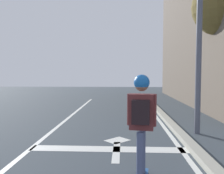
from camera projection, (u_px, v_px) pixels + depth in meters
The scene contains 8 objects.
lane_line_center at pixel (33, 147), 5.50m from camera, with size 0.12×20.00×0.01m, color silver.
lane_line_curbside at pixel (181, 149), 5.33m from camera, with size 0.12×20.00×0.01m, color silver.
stop_bar at pixel (109, 149), 5.33m from camera, with size 3.58×0.40×0.01m, color silver.
lane_arrow_stem at pixel (116, 151), 5.17m from camera, with size 0.16×1.40×0.01m, color silver.
lane_arrow_head at pixel (117, 140), 6.02m from camera, with size 0.56×0.44×0.01m, color silver.
curb_strip at pixel (192, 146), 5.32m from camera, with size 0.24×24.00×0.14m, color #A2A091.
skater at pixel (141, 114), 3.57m from camera, with size 0.45×0.61×1.63m.
roadside_tree at pixel (222, 8), 8.94m from camera, with size 2.24×2.24×5.42m.
Camera 1 is at (1.59, 0.69, 1.73)m, focal length 37.46 mm.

